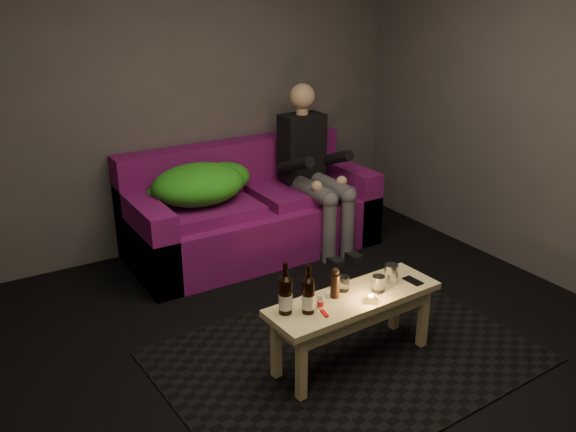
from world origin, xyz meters
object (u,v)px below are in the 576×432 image
Objects in this scene: sofa at (249,214)px; person at (312,165)px; coffee_table at (354,308)px; steel_cup at (391,273)px; beer_bottle_a at (285,295)px; beer_bottle_b at (308,295)px.

person is at bearing -17.71° from sofa.
steel_cup is at bearing 5.69° from coffee_table.
person is (0.53, -0.17, 0.39)m from sofa.
beer_bottle_a is 2.66× the size of steel_cup.
coffee_table is 9.67× the size of steel_cup.
coffee_table is 3.63× the size of beer_bottle_a.
sofa is at bearing 162.29° from person.
beer_bottle_b is (-1.12, -1.65, -0.16)m from person.
sofa is 1.93m from beer_bottle_b.
beer_bottle_b is (-0.60, -1.82, 0.24)m from sofa.
beer_bottle_b is 2.52× the size of steel_cup.
person reaches higher than beer_bottle_b.
beer_bottle_b is (0.11, -0.06, -0.01)m from beer_bottle_a.
sofa is 1.79m from steel_cup.
person is at bearing 73.10° from steel_cup.
steel_cup is at bearing -106.90° from person.
beer_bottle_a is 1.06× the size of beer_bottle_b.
beer_bottle_a is (-0.44, 0.05, 0.19)m from coffee_table.
person is 1.69m from steel_cup.
beer_bottle_b reaches higher than steel_cup.
sofa reaches higher than coffee_table.
coffee_table is (-0.79, -1.64, -0.35)m from person.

